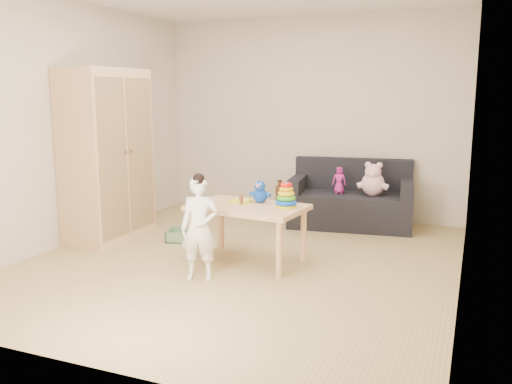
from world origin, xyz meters
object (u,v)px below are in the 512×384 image
at_px(wardrobe, 107,155).
at_px(toddler, 200,230).
at_px(sofa, 350,210).
at_px(play_table, 248,234).

bearing_deg(wardrobe, toddler, -27.75).
xyz_separation_m(sofa, play_table, (-0.61, -1.79, 0.08)).
height_order(sofa, toddler, toddler).
distance_m(play_table, toddler, 0.65).
bearing_deg(sofa, toddler, -116.16).
distance_m(sofa, toddler, 2.53).
height_order(sofa, play_table, play_table).
relative_size(wardrobe, sofa, 1.29).
relative_size(sofa, play_table, 1.36).
bearing_deg(toddler, sofa, 53.77).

